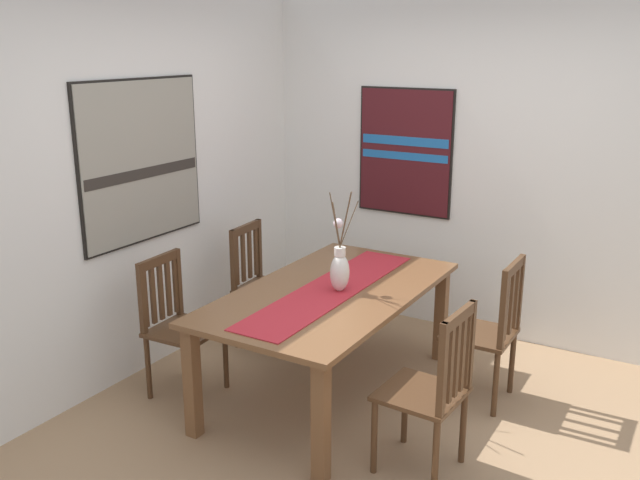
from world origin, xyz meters
The scene contains 12 objects.
ground_plane centered at (0.00, 0.00, -0.01)m, with size 6.40×6.40×0.03m, color #A37F5B.
wall_back centered at (0.00, 1.86, 1.35)m, with size 6.40×0.12×2.70m, color silver.
wall_side centered at (1.86, 0.00, 1.35)m, with size 0.12×6.40×2.70m, color silver.
dining_table centered at (0.31, 0.47, 0.64)m, with size 1.88×1.04×0.73m.
table_runner centered at (0.31, 0.47, 0.74)m, with size 1.73×0.36×0.01m, color #B7232D.
centerpiece_vase centered at (0.32, 0.41, 0.89)m, with size 0.26×0.21×0.68m.
chair_0 centered at (0.75, 1.33, 0.49)m, with size 0.45×0.45×0.93m.
chair_1 centered at (-0.18, -0.43, 0.50)m, with size 0.44×0.44×0.97m.
chair_2 centered at (0.75, -0.45, 0.49)m, with size 0.42×0.42×0.97m.
chair_3 centered at (-0.18, 1.35, 0.49)m, with size 0.44×0.44×0.93m.
painting_on_back_wall centered at (0.04, 1.79, 1.49)m, with size 1.09×0.05×1.10m.
painting_on_side_wall centered at (1.79, 0.63, 1.41)m, with size 0.05×0.80×1.02m.
Camera 1 is at (-3.32, -1.60, 2.27)m, focal length 38.77 mm.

